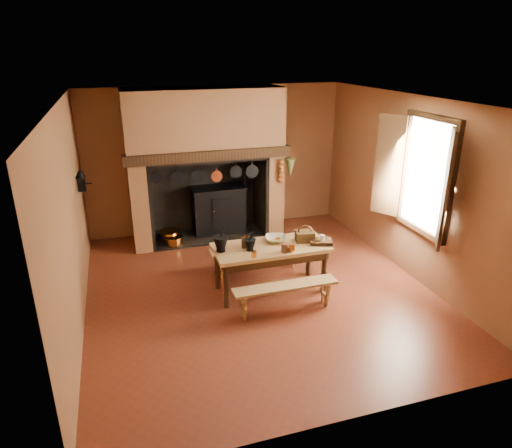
{
  "coord_description": "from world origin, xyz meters",
  "views": [
    {
      "loc": [
        -1.84,
        -5.84,
        3.45
      ],
      "look_at": [
        0.06,
        0.3,
        0.95
      ],
      "focal_mm": 32.0,
      "sensor_mm": 36.0,
      "label": 1
    }
  ],
  "objects_px": {
    "work_table": "(271,253)",
    "wicker_basket": "(305,236)",
    "iron_range": "(219,209)",
    "coffee_grinder": "(246,242)",
    "mixing_bowl": "(276,239)",
    "bench_front": "(285,292)"
  },
  "relations": [
    {
      "from": "work_table",
      "to": "coffee_grinder",
      "type": "relative_size",
      "value": 8.37
    },
    {
      "from": "mixing_bowl",
      "to": "coffee_grinder",
      "type": "bearing_deg",
      "value": -173.14
    },
    {
      "from": "bench_front",
      "to": "wicker_basket",
      "type": "relative_size",
      "value": 4.79
    },
    {
      "from": "coffee_grinder",
      "to": "mixing_bowl",
      "type": "height_order",
      "value": "coffee_grinder"
    },
    {
      "from": "mixing_bowl",
      "to": "wicker_basket",
      "type": "bearing_deg",
      "value": -16.17
    },
    {
      "from": "bench_front",
      "to": "coffee_grinder",
      "type": "bearing_deg",
      "value": 116.52
    },
    {
      "from": "iron_range",
      "to": "work_table",
      "type": "bearing_deg",
      "value": -85.06
    },
    {
      "from": "work_table",
      "to": "coffee_grinder",
      "type": "xyz_separation_m",
      "value": [
        -0.36,
        0.08,
        0.19
      ]
    },
    {
      "from": "mixing_bowl",
      "to": "iron_range",
      "type": "bearing_deg",
      "value": 98.24
    },
    {
      "from": "iron_range",
      "to": "work_table",
      "type": "relative_size",
      "value": 0.95
    },
    {
      "from": "iron_range",
      "to": "coffee_grinder",
      "type": "distance_m",
      "value": 2.46
    },
    {
      "from": "iron_range",
      "to": "mixing_bowl",
      "type": "bearing_deg",
      "value": -81.76
    },
    {
      "from": "work_table",
      "to": "wicker_basket",
      "type": "bearing_deg",
      "value": 1.57
    },
    {
      "from": "work_table",
      "to": "bench_front",
      "type": "distance_m",
      "value": 0.7
    },
    {
      "from": "coffee_grinder",
      "to": "wicker_basket",
      "type": "xyz_separation_m",
      "value": [
        0.9,
        -0.06,
        0.01
      ]
    },
    {
      "from": "work_table",
      "to": "mixing_bowl",
      "type": "height_order",
      "value": "mixing_bowl"
    },
    {
      "from": "mixing_bowl",
      "to": "wicker_basket",
      "type": "xyz_separation_m",
      "value": [
        0.42,
        -0.12,
        0.05
      ]
    },
    {
      "from": "work_table",
      "to": "wicker_basket",
      "type": "distance_m",
      "value": 0.58
    },
    {
      "from": "iron_range",
      "to": "bench_front",
      "type": "relative_size",
      "value": 1.08
    },
    {
      "from": "bench_front",
      "to": "wicker_basket",
      "type": "xyz_separation_m",
      "value": [
        0.54,
        0.65,
        0.51
      ]
    },
    {
      "from": "work_table",
      "to": "wicker_basket",
      "type": "height_order",
      "value": "wicker_basket"
    },
    {
      "from": "bench_front",
      "to": "coffee_grinder",
      "type": "distance_m",
      "value": 0.94
    }
  ]
}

